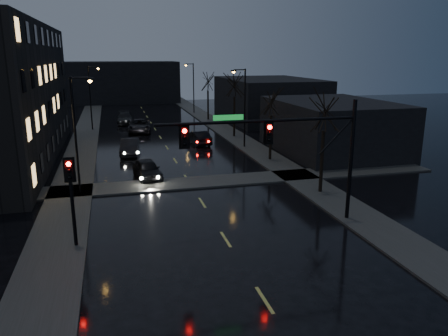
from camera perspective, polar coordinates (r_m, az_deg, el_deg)
ground at (r=16.47m, az=7.80°, el=-20.21°), size 160.00×160.00×0.00m
sidewalk_left at (r=48.43m, az=-17.97°, el=2.82°), size 3.00×140.00×0.12m
sidewalk_right at (r=50.29m, az=1.75°, el=3.94°), size 3.00×140.00×0.12m
sidewalk_cross at (r=32.74m, az=-4.47°, el=-1.95°), size 40.00×3.00×0.12m
commercial_right_near at (r=44.27m, az=13.87°, el=5.27°), size 10.00×14.00×5.00m
commercial_right_far at (r=64.76m, az=5.83°, el=8.90°), size 12.00×18.00×6.00m
far_block at (r=90.62m, az=-13.25°, el=10.85°), size 22.00×10.00×8.00m
signal_mast at (r=23.76m, az=8.64°, el=3.53°), size 11.11×0.41×7.00m
signal_pole_left at (r=22.44m, az=-19.33°, el=-2.69°), size 0.35×0.41×4.53m
tree_near at (r=29.97m, az=13.07°, el=8.21°), size 3.52×3.52×8.08m
tree_mid_a at (r=39.11m, az=6.25°, el=9.34°), size 3.30×3.30×7.58m
tree_mid_b at (r=50.43m, az=1.38°, el=11.48°), size 3.74×3.74×8.59m
tree_far at (r=64.02m, az=-2.13°, el=11.65°), size 3.43×3.43×7.88m
streetlight_l_near at (r=30.85m, az=-18.53°, el=5.29°), size 1.53×0.28×8.00m
streetlight_l_far at (r=57.65m, az=-16.91°, el=9.43°), size 1.53×0.28×8.00m
streetlight_r_mid at (r=44.60m, az=2.47°, el=8.69°), size 1.53×0.28×8.00m
streetlight_r_far at (r=71.76m, az=-4.18°, el=10.91°), size 1.53×0.28×8.00m
oncoming_car_a at (r=34.39m, az=-10.01°, el=-0.14°), size 2.32×4.53×1.48m
oncoming_car_b at (r=42.92m, az=-12.21°, el=2.72°), size 2.13×4.80×1.53m
oncoming_car_c at (r=55.35m, az=-10.97°, el=5.45°), size 3.20×6.00×1.60m
oncoming_car_d at (r=62.64m, az=-12.81°, el=6.38°), size 2.34×5.44×1.56m
lead_car at (r=46.89m, az=-3.33°, el=3.99°), size 2.11×4.63×1.47m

